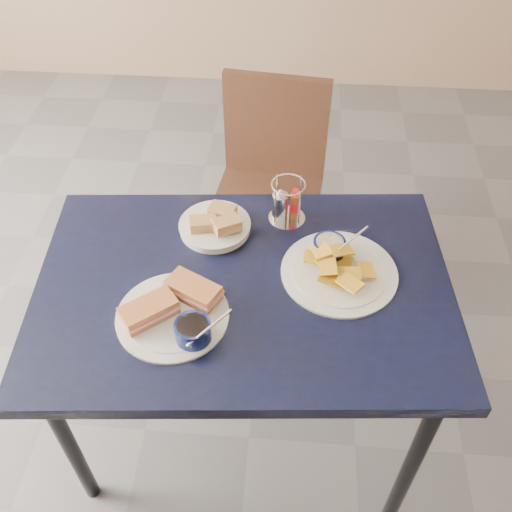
# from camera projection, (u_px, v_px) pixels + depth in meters

# --- Properties ---
(ground) EXTENTS (6.00, 6.00, 0.00)m
(ground) POSITION_uv_depth(u_px,v_px,m) (249.00, 438.00, 2.02)
(ground) COLOR #56575C
(ground) RESTS_ON ground
(dining_table) EXTENTS (1.18, 0.84, 0.75)m
(dining_table) POSITION_uv_depth(u_px,v_px,m) (244.00, 301.00, 1.58)
(dining_table) COLOR black
(dining_table) RESTS_ON ground
(chair_far) EXTENTS (0.45, 0.44, 0.87)m
(chair_far) POSITION_uv_depth(u_px,v_px,m) (268.00, 173.00, 2.28)
(chair_far) COLOR black
(chair_far) RESTS_ON ground
(sandwich_plate) EXTENTS (0.31, 0.29, 0.12)m
(sandwich_plate) POSITION_uv_depth(u_px,v_px,m) (176.00, 311.00, 1.44)
(sandwich_plate) COLOR white
(sandwich_plate) RESTS_ON dining_table
(plantain_plate) EXTENTS (0.32, 0.32, 0.12)m
(plantain_plate) POSITION_uv_depth(u_px,v_px,m) (336.00, 265.00, 1.56)
(plantain_plate) COLOR white
(plantain_plate) RESTS_ON dining_table
(bread_basket) EXTENTS (0.21, 0.21, 0.07)m
(bread_basket) POSITION_uv_depth(u_px,v_px,m) (216.00, 225.00, 1.66)
(bread_basket) COLOR white
(bread_basket) RESTS_ON dining_table
(condiment_caddy) EXTENTS (0.11, 0.11, 0.14)m
(condiment_caddy) POSITION_uv_depth(u_px,v_px,m) (286.00, 204.00, 1.67)
(condiment_caddy) COLOR silver
(condiment_caddy) RESTS_ON dining_table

